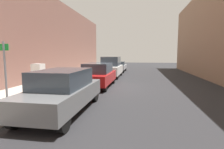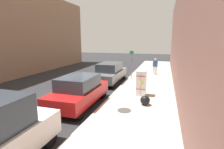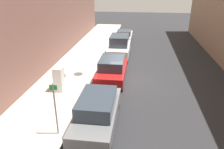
# 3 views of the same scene
# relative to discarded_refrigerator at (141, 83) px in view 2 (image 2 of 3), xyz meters

# --- Properties ---
(ground_plane) EXTENTS (80.00, 80.00, 0.00)m
(ground_plane) POSITION_rel_discarded_refrigerator_xyz_m (4.19, 2.69, -0.98)
(ground_plane) COLOR #28282B
(sidewalk_slab) EXTENTS (4.06, 44.00, 0.17)m
(sidewalk_slab) POSITION_rel_discarded_refrigerator_xyz_m (-0.12, 2.69, -0.90)
(sidewalk_slab) COLOR #B2ADA0
(sidewalk_slab) RESTS_ON ground
(building_facade_near) EXTENTS (2.31, 39.60, 7.93)m
(building_facade_near) POSITION_rel_discarded_refrigerator_xyz_m (-3.31, 2.69, 2.99)
(building_facade_near) COLOR #7F564C
(building_facade_near) RESTS_ON ground
(discarded_refrigerator) EXTENTS (0.60, 0.65, 1.62)m
(discarded_refrigerator) POSITION_rel_discarded_refrigerator_xyz_m (0.00, 0.00, 0.00)
(discarded_refrigerator) COLOR white
(discarded_refrigerator) RESTS_ON sidewalk_slab
(manhole_cover) EXTENTS (0.70, 0.70, 0.02)m
(manhole_cover) POSITION_rel_discarded_refrigerator_xyz_m (0.47, 2.83, -0.80)
(manhole_cover) COLOR #47443F
(manhole_cover) RESTS_ON sidewalk_slab
(street_sign_post) EXTENTS (0.36, 0.07, 2.65)m
(street_sign_post) POSITION_rel_discarded_refrigerator_xyz_m (1.49, -4.37, 0.67)
(street_sign_post) COLOR slate
(street_sign_post) RESTS_ON sidewalk_slab
(trash_bag) EXTENTS (0.53, 0.53, 0.53)m
(trash_bag) POSITION_rel_discarded_refrigerator_xyz_m (-0.45, 1.72, -0.54)
(trash_bag) COLOR black
(trash_bag) RESTS_ON sidewalk_slab
(pedestrian_walking_far) EXTENTS (0.49, 0.23, 1.69)m
(pedestrian_walking_far) POSITION_rel_discarded_refrigerator_xyz_m (-0.45, -7.31, 0.17)
(pedestrian_walking_far) COLOR beige
(pedestrian_walking_far) RESTS_ON sidewalk_slab
(parked_suv_gray) EXTENTS (1.93, 4.82, 1.75)m
(parked_suv_gray) POSITION_rel_discarded_refrigerator_xyz_m (3.22, -3.35, -0.08)
(parked_suv_gray) COLOR slate
(parked_suv_gray) RESTS_ON ground
(parked_suv_red) EXTENTS (1.99, 4.51, 1.73)m
(parked_suv_red) POSITION_rel_discarded_refrigerator_xyz_m (3.22, 2.45, -0.09)
(parked_suv_red) COLOR red
(parked_suv_red) RESTS_ON ground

